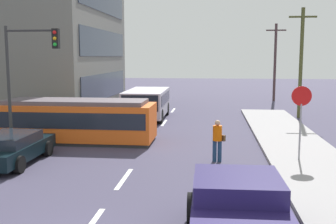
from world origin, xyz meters
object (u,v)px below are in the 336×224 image
Objects in this scene: stop_sign at (301,107)px; pedestrian_crossing at (217,138)px; streetcar_tram at (76,120)px; utility_pole_far at (275,61)px; traffic_light_mast at (27,66)px; utility_pole_mid at (301,61)px; parked_sedan_mid at (11,148)px; city_bus at (147,102)px; parked_sedan_far at (74,117)px; pickup_truck_parked at (239,218)px.

pedestrian_crossing is at bearing -177.15° from stop_sign.
utility_pole_far is (12.35, 19.60, 2.66)m from streetcar_tram.
utility_pole_mid reaches higher than traffic_light_mast.
utility_pole_mid is (13.68, 13.47, 3.22)m from parked_sedan_mid.
city_bus is 0.80× the size of utility_pole_far.
parked_sedan_far is 0.58× the size of utility_pole_mid.
city_bus is 10.68m from utility_pole_mid.
traffic_light_mast reaches higher than parked_sedan_far.
traffic_light_mast is at bearing 175.90° from stop_sign.
city_bus is 10.84m from traffic_light_mast.
stop_sign reaches higher than pedestrian_crossing.
stop_sign is at bearing 2.85° from pedestrian_crossing.
city_bus is 11.75m from pedestrian_crossing.
pedestrian_crossing is at bearing -67.23° from city_bus.
utility_pole_mid reaches higher than streetcar_tram.
parked_sedan_mid is at bearing -106.11° from city_bus.
city_bus is 3.42× the size of pedestrian_crossing.
traffic_light_mast is (0.14, -6.19, 3.14)m from parked_sedan_far.
streetcar_tram is at bearing 123.50° from pickup_truck_parked.
parked_sedan_far is at bearing -135.66° from city_bus.
streetcar_tram is 7.54m from pedestrian_crossing.
traffic_light_mast is at bearing -140.61° from utility_pole_mid.
stop_sign is at bearing -16.88° from streetcar_tram.
traffic_light_mast is at bearing 173.21° from pedestrian_crossing.
pedestrian_crossing is at bearing -25.12° from streetcar_tram.
pedestrian_crossing is (4.55, -10.84, -0.16)m from city_bus.
parked_sedan_far is 1.49× the size of stop_sign.
parked_sedan_mid is at bearing -171.88° from pedestrian_crossing.
pickup_truck_parked is at bearing -75.16° from city_bus.
utility_pole_far is (10.08, 11.96, 2.62)m from city_bus.
city_bus is at bearing 112.77° from pedestrian_crossing.
utility_pole_far reaches higher than pickup_truck_parked.
utility_pole_far is at bearing 49.88° from city_bus.
parked_sedan_far is at bearing 91.33° from traffic_light_mast.
utility_pole_far reaches higher than pedestrian_crossing.
utility_pole_mid is at bearing 78.52° from stop_sign.
pedestrian_crossing is 0.33× the size of pickup_truck_parked.
pickup_truck_parked reaches higher than parked_sedan_mid.
pedestrian_crossing is 7.65m from pickup_truck_parked.
city_bus is 1.33× the size of parked_sedan_far.
utility_pole_mid is 10.47m from utility_pole_far.
utility_pole_mid reaches higher than utility_pole_far.
streetcar_tram is 4.56× the size of pedestrian_crossing.
city_bus is at bearing 73.40° from streetcar_tram.
utility_pole_far is at bearing 57.77° from streetcar_tram.
stop_sign is 11.50m from traffic_light_mast.
streetcar_tram is at bearing 163.12° from stop_sign.
parked_sedan_mid is 3.79m from traffic_light_mast.
parked_sedan_far is 0.79× the size of traffic_light_mast.
stop_sign is at bearing -101.48° from utility_pole_mid.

